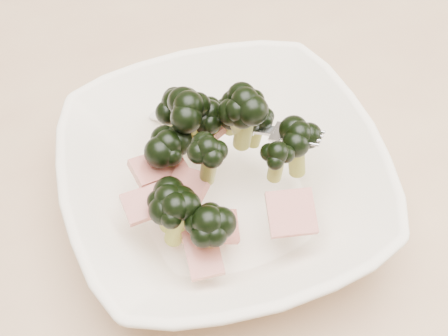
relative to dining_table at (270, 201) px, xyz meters
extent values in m
cube|color=tan|center=(0.00, 0.00, 0.08)|extent=(1.20, 0.80, 0.04)
imported|color=white|center=(-0.07, -0.04, 0.13)|extent=(0.26, 0.26, 0.06)
cylinder|color=olive|center=(-0.03, -0.06, 0.16)|extent=(0.01, 0.01, 0.03)
ellipsoid|color=black|center=(-0.03, -0.06, 0.18)|extent=(0.03, 0.03, 0.02)
cylinder|color=olive|center=(-0.11, -0.08, 0.14)|extent=(0.02, 0.02, 0.04)
ellipsoid|color=black|center=(-0.11, -0.08, 0.17)|extent=(0.03, 0.03, 0.03)
cylinder|color=olive|center=(-0.05, -0.03, 0.17)|extent=(0.02, 0.02, 0.05)
ellipsoid|color=black|center=(-0.05, -0.03, 0.20)|extent=(0.03, 0.03, 0.03)
cylinder|color=olive|center=(-0.10, -0.03, 0.15)|extent=(0.02, 0.02, 0.04)
ellipsoid|color=black|center=(-0.10, -0.03, 0.17)|extent=(0.04, 0.04, 0.03)
cylinder|color=olive|center=(-0.07, -0.01, 0.16)|extent=(0.02, 0.02, 0.03)
ellipsoid|color=black|center=(-0.07, -0.01, 0.18)|extent=(0.03, 0.03, 0.03)
cylinder|color=olive|center=(-0.10, -0.09, 0.14)|extent=(0.02, 0.02, 0.04)
ellipsoid|color=black|center=(-0.10, -0.09, 0.17)|extent=(0.04, 0.04, 0.03)
cylinder|color=olive|center=(-0.08, -0.01, 0.17)|extent=(0.02, 0.02, 0.05)
ellipsoid|color=black|center=(-0.08, -0.01, 0.19)|extent=(0.04, 0.04, 0.03)
cylinder|color=olive|center=(-0.05, -0.03, 0.17)|extent=(0.02, 0.02, 0.04)
ellipsoid|color=black|center=(-0.05, -0.03, 0.20)|extent=(0.03, 0.03, 0.03)
cylinder|color=olive|center=(-0.08, -0.06, 0.17)|extent=(0.01, 0.02, 0.04)
ellipsoid|color=black|center=(-0.08, -0.06, 0.20)|extent=(0.03, 0.03, 0.02)
cylinder|color=olive|center=(-0.05, -0.01, 0.15)|extent=(0.01, 0.02, 0.03)
ellipsoid|color=black|center=(-0.05, -0.01, 0.17)|extent=(0.03, 0.03, 0.02)
cylinder|color=olive|center=(-0.12, -0.07, 0.15)|extent=(0.02, 0.02, 0.03)
ellipsoid|color=black|center=(-0.12, -0.07, 0.17)|extent=(0.04, 0.04, 0.03)
cylinder|color=olive|center=(-0.01, -0.05, 0.14)|extent=(0.02, 0.02, 0.04)
ellipsoid|color=black|center=(-0.01, -0.05, 0.17)|extent=(0.03, 0.03, 0.03)
cylinder|color=olive|center=(-0.03, -0.01, 0.14)|extent=(0.02, 0.01, 0.03)
ellipsoid|color=black|center=(-0.03, -0.01, 0.16)|extent=(0.03, 0.03, 0.02)
cylinder|color=olive|center=(-0.07, 0.00, 0.14)|extent=(0.02, 0.01, 0.02)
ellipsoid|color=black|center=(-0.07, 0.00, 0.16)|extent=(0.03, 0.03, 0.02)
cylinder|color=olive|center=(-0.09, 0.01, 0.14)|extent=(0.02, 0.02, 0.05)
ellipsoid|color=black|center=(-0.09, 0.01, 0.17)|extent=(0.04, 0.04, 0.03)
cube|color=maroon|center=(-0.10, -0.06, 0.15)|extent=(0.05, 0.05, 0.02)
cube|color=maroon|center=(-0.03, -0.10, 0.15)|extent=(0.04, 0.04, 0.02)
cube|color=maroon|center=(-0.10, -0.10, 0.14)|extent=(0.03, 0.05, 0.02)
cube|color=maroon|center=(-0.09, -0.08, 0.13)|extent=(0.05, 0.04, 0.02)
cube|color=maroon|center=(-0.07, -0.01, 0.15)|extent=(0.06, 0.05, 0.02)
cube|color=maroon|center=(-0.12, -0.06, 0.15)|extent=(0.06, 0.03, 0.01)
cube|color=maroon|center=(-0.11, -0.03, 0.15)|extent=(0.04, 0.03, 0.02)
camera|label=1|loc=(-0.16, -0.30, 0.53)|focal=50.00mm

